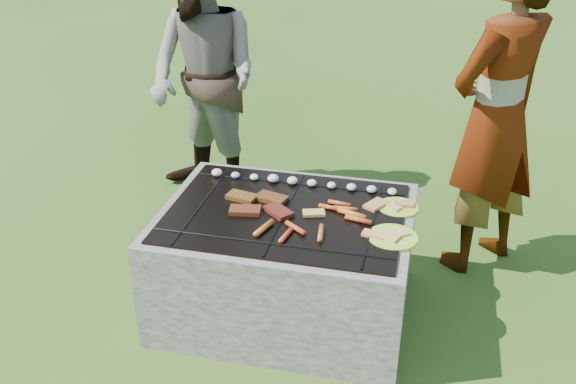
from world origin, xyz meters
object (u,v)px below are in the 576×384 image
fire_pit (286,265)px  plate_far (398,207)px  plate_near (393,237)px  cook (497,117)px  bystander (204,79)px

fire_pit → plate_far: bearing=18.1°
plate_near → cook: cook is taller
plate_far → bystander: 1.74m
fire_pit → plate_near: plate_near is taller
plate_near → bystander: bystander is taller
fire_pit → cook: 1.44m
plate_far → bystander: size_ratio=0.15×
plate_far → bystander: bearing=145.2°
plate_far → cook: (0.48, 0.56, 0.34)m
plate_near → cook: 1.05m
fire_pit → cook: size_ratio=0.69×
fire_pit → plate_far: size_ratio=4.80×
plate_far → fire_pit: bearing=-161.9°
fire_pit → plate_near: 0.66m
plate_far → plate_near: same height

